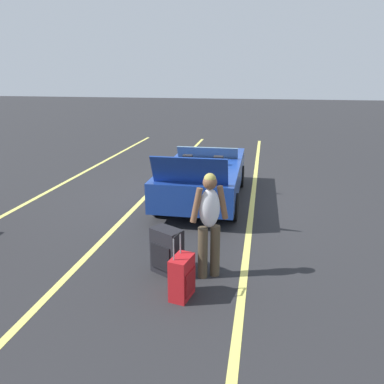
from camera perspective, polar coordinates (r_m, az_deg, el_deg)
ground_plane at (r=9.48m, az=1.78°, el=-1.11°), size 80.00×80.00×0.00m
lot_line_near at (r=9.38m, az=9.08°, el=-1.54°), size 18.00×0.12×0.01m
lot_line_mid at (r=9.81m, az=-6.87°, el=-0.59°), size 18.00×0.12×0.01m
lot_line_far at (r=10.92m, az=-20.52°, el=0.26°), size 18.00×0.12×0.01m
convertible_car at (r=9.50m, az=1.99°, el=2.65°), size 4.20×1.87×1.51m
suitcase_large_black at (r=5.97m, az=-3.82°, el=-8.89°), size 0.48×0.56×0.74m
suitcase_medium_bright at (r=5.38m, az=-1.51°, el=-12.73°), size 0.44×0.33×0.94m
traveler_person at (r=5.64m, az=2.63°, el=-4.25°), size 0.37×0.57×1.65m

